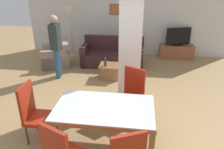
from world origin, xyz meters
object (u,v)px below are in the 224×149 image
Objects in this scene: coffee_table at (110,71)px; tv_stand at (176,52)px; dining_table at (104,115)px; sofa at (113,56)px; standing_person at (56,43)px; dining_chair_far_right at (132,93)px; dining_chair_head_left at (35,112)px; armchair at (57,57)px; floor_lamp at (70,14)px; bottle at (105,63)px; tv_screen at (178,37)px.

coffee_table is 0.50× the size of tv_stand.
dining_table is at bearing -83.88° from coffee_table.
standing_person is (-1.42, -1.16, 0.72)m from sofa.
dining_chair_far_right is 2.79m from standing_person.
dining_chair_head_left is 3.59m from armchair.
standing_person is (0.15, -1.88, -0.46)m from floor_lamp.
dining_table reaches higher than bottle.
dining_table is at bearing 90.00° from dining_chair_head_left.
dining_chair_far_right is 2.97m from sofa.
coffee_table is 2.88m from tv_stand.
dining_table is at bearing 90.00° from dining_chair_far_right.
floor_lamp is (0.23, 0.99, 1.19)m from armchair.
bottle is (-0.80, 1.72, -0.06)m from dining_chair_far_right.
tv_stand is (2.21, 2.08, -0.26)m from bottle.
standing_person is at bearing 124.37° from dining_table.
dining_chair_head_left is at bearing 7.58° from standing_person.
armchair is (-2.53, 2.60, -0.27)m from dining_chair_far_right.
bottle is (0.81, 2.58, -0.06)m from dining_chair_head_left.
dining_chair_head_left is 1.25× the size of tv_screen.
dining_table is 4.91m from floor_lamp.
armchair is (-0.92, 3.46, -0.27)m from dining_chair_head_left.
standing_person reaches higher than coffee_table.
bottle is (1.73, -0.88, 0.21)m from armchair.
standing_person is at bearing -167.98° from dining_chair_head_left.
bottle is at bearing 162.63° from dining_chair_head_left.
dining_chair_far_right and dining_chair_head_left have the same top height.
dining_chair_head_left is 2.85m from coffee_table.
sofa reaches higher than dining_table.
armchair is at bearing 153.15° from bottle.
standing_person is at bearing -179.28° from bottle.
armchair reaches higher than tv_stand.
dining_chair_head_left is 2.71m from bottle.
dining_table is 1.39× the size of tv_stand.
floor_lamp is at bearing 132.51° from coffee_table.
tv_screen reaches higher than sofa.
dining_chair_head_left is 4.59m from floor_lamp.
coffee_table is at bearing 96.12° from dining_table.
standing_person is (-0.55, 2.56, 0.47)m from dining_chair_head_left.
dining_chair_far_right is 0.54× the size of sofa.
standing_person reaches higher than bottle.
dining_chair_far_right is at bearing 64.98° from dining_table.
dining_chair_far_right is 4.06m from tv_screen.
floor_lamp reaches higher than sofa.
dining_table is 3.75m from sofa.
standing_person is at bearing -175.56° from coffee_table.
floor_lamp is (-3.71, -0.22, 0.71)m from tv_screen.
armchair is 1.95m from bottle.
sofa reaches higher than armchair.
coffee_table is 1.68m from standing_person.
tv_stand is 3.92m from floor_lamp.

